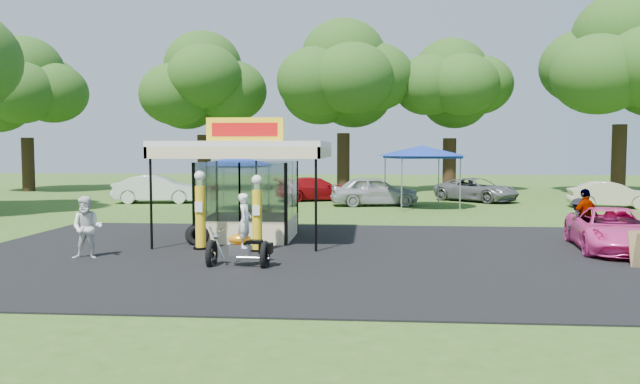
# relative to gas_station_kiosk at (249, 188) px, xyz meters

# --- Properties ---
(ground) EXTENTS (120.00, 120.00, 0.00)m
(ground) POSITION_rel_gas_station_kiosk_xyz_m (2.00, -4.99, -1.78)
(ground) COLOR #2C531A
(ground) RESTS_ON ground
(asphalt_apron) EXTENTS (20.00, 14.00, 0.04)m
(asphalt_apron) POSITION_rel_gas_station_kiosk_xyz_m (2.00, -2.99, -1.76)
(asphalt_apron) COLOR black
(asphalt_apron) RESTS_ON ground
(gas_station_kiosk) EXTENTS (5.40, 5.40, 4.18)m
(gas_station_kiosk) POSITION_rel_gas_station_kiosk_xyz_m (0.00, 0.00, 0.00)
(gas_station_kiosk) COLOR white
(gas_station_kiosk) RESTS_ON ground
(gas_pump_left) EXTENTS (0.46, 0.46, 2.48)m
(gas_pump_left) POSITION_rel_gas_station_kiosk_xyz_m (-1.04, -2.41, -0.59)
(gas_pump_left) COLOR black
(gas_pump_left) RESTS_ON ground
(gas_pump_right) EXTENTS (0.44, 0.44, 2.36)m
(gas_pump_right) POSITION_rel_gas_station_kiosk_xyz_m (0.77, -2.62, -0.65)
(gas_pump_right) COLOR black
(gas_pump_right) RESTS_ON ground
(motorcycle) EXTENTS (1.74, 0.86, 2.05)m
(motorcycle) POSITION_rel_gas_station_kiosk_xyz_m (0.82, -5.08, -0.99)
(motorcycle) COLOR black
(motorcycle) RESTS_ON ground
(spare_tires) EXTENTS (0.86, 0.57, 0.72)m
(spare_tires) POSITION_rel_gas_station_kiosk_xyz_m (-1.40, -1.54, -1.43)
(spare_tires) COLOR black
(spare_tires) RESTS_ON ground
(kiosk_car) EXTENTS (2.82, 1.13, 0.96)m
(kiosk_car) POSITION_rel_gas_station_kiosk_xyz_m (-0.00, 2.21, -1.30)
(kiosk_car) COLOR yellow
(kiosk_car) RESTS_ON ground
(pink_sedan) EXTENTS (2.82, 5.02, 1.32)m
(pink_sedan) POSITION_rel_gas_station_kiosk_xyz_m (11.61, -1.60, -1.12)
(pink_sedan) COLOR #F843A5
(pink_sedan) RESTS_ON ground
(spectator_west) EXTENTS (0.96, 0.80, 1.80)m
(spectator_west) POSITION_rel_gas_station_kiosk_xyz_m (-3.84, -4.17, -0.88)
(spectator_west) COLOR white
(spectator_west) RESTS_ON ground
(spectator_east_a) EXTENTS (1.11, 1.09, 1.52)m
(spectator_east_a) POSITION_rel_gas_station_kiosk_xyz_m (11.02, -0.18, -1.02)
(spectator_east_a) COLOR black
(spectator_east_a) RESTS_ON ground
(spectator_east_b) EXTENTS (1.17, 0.93, 1.85)m
(spectator_east_b) POSITION_rel_gas_station_kiosk_xyz_m (11.15, -0.49, -0.86)
(spectator_east_b) COLOR gray
(spectator_east_b) RESTS_ON ground
(bg_car_a) EXTENTS (5.07, 2.33, 1.61)m
(bg_car_a) POSITION_rel_gas_station_kiosk_xyz_m (-8.08, 13.91, -0.98)
(bg_car_a) COLOR silver
(bg_car_a) RESTS_ON ground
(bg_car_b) EXTENTS (5.27, 3.58, 1.42)m
(bg_car_b) POSITION_rel_gas_station_kiosk_xyz_m (0.93, 16.24, -1.07)
(bg_car_b) COLOR #9B0B10
(bg_car_b) RESTS_ON ground
(bg_car_c) EXTENTS (5.04, 2.66, 1.63)m
(bg_car_c) POSITION_rel_gas_station_kiosk_xyz_m (4.44, 13.13, -0.97)
(bg_car_c) COLOR #A8A8AD
(bg_car_c) RESTS_ON ground
(bg_car_d) EXTENTS (5.23, 5.14, 1.39)m
(bg_car_d) POSITION_rel_gas_station_kiosk_xyz_m (10.54, 16.42, -1.09)
(bg_car_d) COLOR slate
(bg_car_d) RESTS_ON ground
(bg_car_e) EXTENTS (4.38, 1.91, 1.40)m
(bg_car_e) POSITION_rel_gas_station_kiosk_xyz_m (16.94, 12.84, -1.08)
(bg_car_e) COLOR beige
(bg_car_e) RESTS_ON ground
(tent_west) EXTENTS (3.96, 3.96, 2.77)m
(tent_west) POSITION_rel_gas_station_kiosk_xyz_m (-2.59, 10.23, 0.72)
(tent_west) COLOR gray
(tent_west) RESTS_ON ground
(tent_east) EXTENTS (4.74, 4.74, 3.31)m
(tent_east) POSITION_rel_gas_station_kiosk_xyz_m (6.90, 12.06, 1.22)
(tent_east) COLOR gray
(tent_east) RESTS_ON ground
(oak_far_a) EXTENTS (9.33, 9.33, 11.06)m
(oak_far_a) POSITION_rel_gas_station_kiosk_xyz_m (-20.95, 22.97, 5.25)
(oak_far_a) COLOR black
(oak_far_a) RESTS_ON ground
(oak_far_b) EXTENTS (9.67, 9.67, 11.54)m
(oak_far_b) POSITION_rel_gas_station_kiosk_xyz_m (-8.15, 24.59, 5.58)
(oak_far_b) COLOR black
(oak_far_b) RESTS_ON ground
(oak_far_c) EXTENTS (10.18, 10.18, 12.00)m
(oak_far_c) POSITION_rel_gas_station_kiosk_xyz_m (2.31, 23.30, 5.83)
(oak_far_c) COLOR black
(oak_far_c) RESTS_ON ground
(oak_far_d) EXTENTS (9.10, 9.10, 10.83)m
(oak_far_d) POSITION_rel_gas_station_kiosk_xyz_m (9.99, 24.88, 5.12)
(oak_far_d) COLOR black
(oak_far_d) RESTS_ON ground
(oak_far_e) EXTENTS (11.15, 11.15, 13.27)m
(oak_far_e) POSITION_rel_gas_station_kiosk_xyz_m (21.01, 22.51, 6.69)
(oak_far_e) COLOR black
(oak_far_e) RESTS_ON ground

